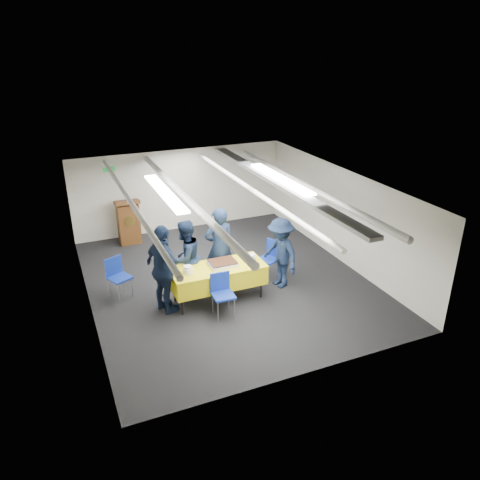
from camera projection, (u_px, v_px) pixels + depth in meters
name	position (u px, v px, depth m)	size (l,w,h in m)	color
ground	(227.00, 280.00, 10.70)	(7.00, 7.00, 0.00)	black
room_shell	(223.00, 200.00, 10.35)	(6.00, 7.00, 2.30)	silver
serving_table	(218.00, 276.00, 9.72)	(1.97, 0.81, 0.77)	black
sheet_cake	(223.00, 263.00, 9.68)	(0.57, 0.45, 0.10)	white
plate_stack_left	(188.00, 270.00, 9.33)	(0.20, 0.20, 0.17)	white
plate_stack_right	(251.00, 258.00, 9.83)	(0.20, 0.20, 0.17)	white
podium	(129.00, 221.00, 12.44)	(0.62, 0.53, 1.25)	brown
chair_near	(222.00, 290.00, 9.24)	(0.43, 0.43, 0.87)	gray
chair_right	(271.00, 255.00, 10.71)	(0.56, 0.56, 0.87)	gray
chair_left	(117.00, 273.00, 9.89)	(0.56, 0.56, 0.87)	gray
sailor_a	(219.00, 247.00, 10.20)	(0.66, 0.43, 1.81)	black
sailor_b	(185.00, 258.00, 9.88)	(0.81, 0.63, 1.66)	black
sailor_c	(164.00, 270.00, 9.16)	(1.09, 0.45, 1.85)	black
sailor_d	(280.00, 253.00, 10.18)	(1.03, 0.59, 1.60)	black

